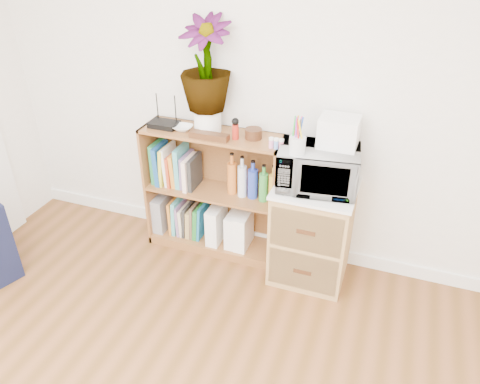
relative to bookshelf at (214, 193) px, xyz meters
The scene contains 21 objects.
skirting_board 0.57m from the bookshelf, 21.80° to the left, with size 4.00×0.02×0.10m, color white.
bookshelf is the anchor object (origin of this frame).
wicker_unit 0.76m from the bookshelf, ahead, with size 0.50×0.45×0.70m, color #9E7542.
microwave 0.85m from the bookshelf, ahead, with size 0.49×0.33×0.27m, color white.
pen_cup 0.88m from the bookshelf, 17.19° to the right, with size 0.10×0.10×0.11m, color silver.
small_appliance 1.04m from the bookshelf, ahead, with size 0.24×0.20×0.19m, color white.
router 0.60m from the bookshelf, behind, with size 0.20×0.13×0.04m, color black.
white_bowl 0.53m from the bookshelf, behind, with size 0.13×0.13×0.03m, color silver.
plant_pot 0.55m from the bookshelf, 150.85° to the left, with size 0.18×0.18×0.16m, color white.
potted_plant 0.93m from the bookshelf, 150.85° to the left, with size 0.33×0.33×0.60m, color #326829.
trinket_box 0.51m from the bookshelf, 76.18° to the right, with size 0.26×0.07×0.04m, color #38210F.
kokeshi_doll 0.56m from the bookshelf, 12.17° to the right, with size 0.04×0.04×0.10m, color #A62114.
wooden_bowl 0.59m from the bookshelf, ahead, with size 0.11×0.11×0.07m, color #361A0E.
paint_jars 0.70m from the bookshelf, 10.69° to the right, with size 0.12×0.04×0.06m, color #D57692.
file_box 0.51m from the bookshelf, behind, with size 0.09×0.23×0.28m, color gray.
magazine_holder_left 0.26m from the bookshelf, 28.07° to the right, with size 0.09×0.23×0.29m, color white.
magazine_holder_mid 0.32m from the bookshelf, ahead, with size 0.08×0.21×0.27m, color white.
magazine_holder_right 0.36m from the bookshelf, ahead, with size 0.09×0.22×0.28m, color white.
cookbooks 0.34m from the bookshelf, behind, with size 0.33×0.20×0.31m.
liquor_bottles 0.33m from the bookshelf, ahead, with size 0.38×0.07×0.30m.
lower_books 0.35m from the bookshelf, behind, with size 0.27×0.19×0.29m.
Camera 1 is at (0.83, -0.56, 2.23)m, focal length 35.00 mm.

